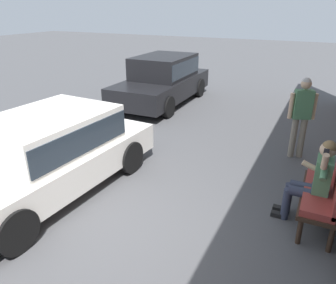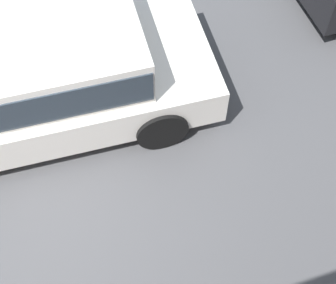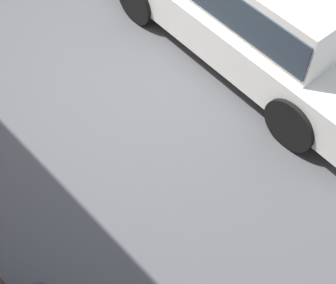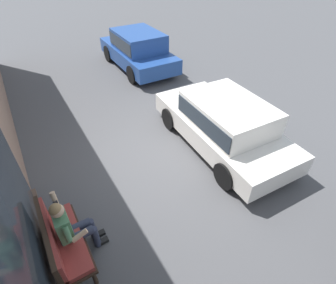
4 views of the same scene
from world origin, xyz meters
name	(u,v)px [view 3 (image 3 of 4)]	position (x,y,z in m)	size (l,w,h in m)	color
ground_plane	(142,85)	(0.00, 0.00, 0.00)	(60.00, 60.00, 0.00)	#4C4C4F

